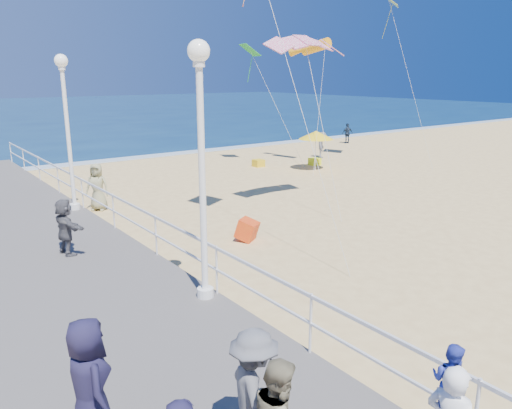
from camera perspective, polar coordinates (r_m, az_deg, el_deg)
ground at (r=14.43m, az=12.88°, el=-6.27°), size 160.00×160.00×0.00m
surf_line at (r=31.34m, az=-16.79°, el=4.81°), size 160.00×1.20×0.04m
boardwalk at (r=10.33m, az=-16.36°, el=-14.11°), size 5.00×44.00×0.40m
railing at (r=10.85m, az=-4.54°, el=-5.98°), size 0.05×42.00×0.55m
lamp_post_mid at (r=10.10m, az=-6.27°, el=6.57°), size 0.44×0.44×5.32m
lamp_post_far at (r=18.40m, az=-20.85°, el=9.35°), size 0.44×0.44×5.32m
toddler_held at (r=6.33m, az=21.33°, el=-18.37°), size 0.39×0.48×0.94m
spectator_2 at (r=6.59m, az=-0.23°, el=-20.77°), size 0.92×1.23×1.70m
spectator_4 at (r=7.03m, az=-18.54°, el=-18.83°), size 0.56×0.86×1.76m
spectator_5 at (r=14.11m, az=-20.96°, el=-2.40°), size 0.63×1.46×1.52m
beach_walker_a at (r=31.39m, az=7.54°, el=6.76°), size 1.18×1.14×1.62m
beach_walker_b at (r=38.50m, az=10.41°, el=8.00°), size 0.94×0.58×1.50m
beach_walker_c at (r=19.94m, az=-17.68°, el=1.92°), size 1.05×1.01×1.81m
box_kite at (r=15.59m, az=-1.02°, el=-3.14°), size 0.84×0.89×0.74m
beach_umbrella at (r=27.11m, az=6.87°, el=7.89°), size 1.90×1.90×2.14m
beach_chair_left at (r=28.25m, az=0.28°, el=4.76°), size 0.55×0.55×0.40m
beach_chair_right at (r=28.94m, az=6.72°, el=4.90°), size 0.55×0.55×0.40m
kite_parafoil at (r=18.68m, az=5.83°, el=18.15°), size 3.31×0.94×0.65m
kite_windsock at (r=28.14m, az=6.89°, el=17.48°), size 1.04×2.87×1.12m
kite_diamond_green at (r=28.22m, az=-0.70°, el=17.24°), size 1.14×1.27×0.63m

